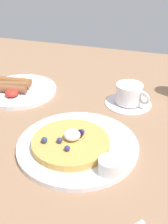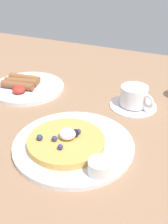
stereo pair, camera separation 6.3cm
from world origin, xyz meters
TOP-DOWN VIEW (x-y plane):
  - ground_plane at (0.00, 0.00)cm, footprint 182.71×129.58cm
  - pancake_plate at (6.84, -4.84)cm, footprint 26.69×26.69cm
  - pancake_with_berries at (5.73, -6.12)cm, footprint 16.79×16.79cm
  - syrup_ramekin at (15.54, -11.39)cm, footprint 4.49×4.49cm
  - breakfast_plate at (-18.82, 15.20)cm, footprint 22.34×22.34cm
  - fried_breakfast at (-20.29, 14.97)cm, footprint 11.48×14.58cm
  - coffee_saucer at (13.87, 18.30)cm, footprint 12.95×12.95cm
  - coffee_cup at (14.02, 18.22)cm, footprint 9.81×7.46cm

SIDE VIEW (x-z plane):
  - ground_plane at x=0.00cm, z-range -3.00..0.00cm
  - coffee_saucer at x=13.87cm, z-range 0.00..0.67cm
  - pancake_plate at x=6.84cm, z-range 0.00..1.12cm
  - breakfast_plate at x=-18.82cm, z-range 0.00..1.23cm
  - pancake_with_berries at x=5.73cm, z-range 0.21..3.93cm
  - fried_breakfast at x=-20.29cm, z-range 0.99..3.53cm
  - syrup_ramekin at x=15.54cm, z-range 1.17..4.09cm
  - coffee_cup at x=14.02cm, z-range 0.77..6.05cm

